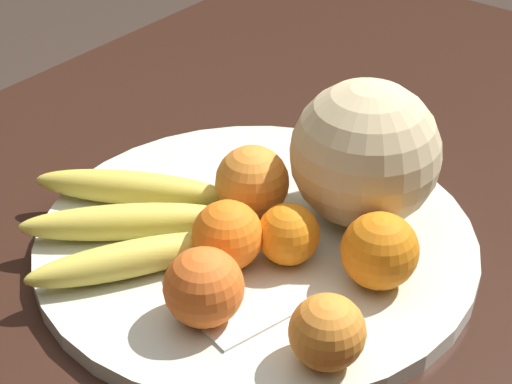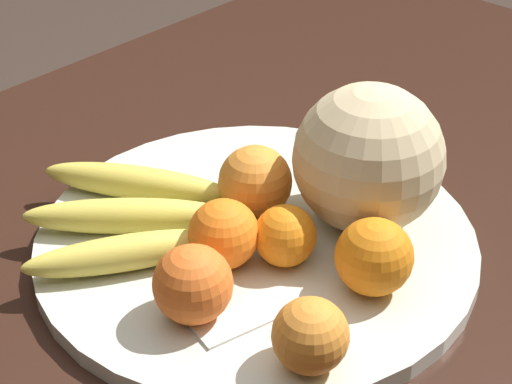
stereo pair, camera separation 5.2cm
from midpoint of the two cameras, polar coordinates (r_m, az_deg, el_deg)
The scene contains 11 objects.
kitchen_table at distance 0.93m, azimuth -1.20°, elevation -7.55°, with size 1.38×0.90×0.76m.
fruit_bowl at distance 0.83m, azimuth -1.81°, elevation -3.35°, with size 0.43×0.43×0.02m.
melon at distance 0.81m, azimuth 5.47°, elevation 2.50°, with size 0.14×0.14×0.14m.
banana_bunch at distance 0.83m, azimuth -10.13°, elevation -1.88°, with size 0.24×0.24×0.04m.
orange_front_left at distance 0.78m, azimuth 0.25°, elevation -2.88°, with size 0.06×0.06×0.06m.
orange_front_right at distance 0.71m, azimuth -5.62°, elevation -6.39°, with size 0.07×0.07×0.07m.
orange_mid_center at distance 0.68m, azimuth 2.55°, elevation -9.37°, with size 0.06×0.06×0.06m.
orange_back_left at distance 0.75m, azimuth 6.28°, elevation -3.97°, with size 0.07×0.07×0.07m.
orange_back_right at distance 0.77m, azimuth -3.86°, elevation -2.95°, with size 0.07×0.07×0.07m.
orange_top_small at distance 0.83m, azimuth -2.05°, elevation 0.63°, with size 0.07×0.07×0.07m.
produce_tag at distance 0.73m, azimuth -1.92°, elevation -8.40°, with size 0.10×0.05×0.00m.
Camera 1 is at (-0.55, -0.43, 1.28)m, focal length 60.00 mm.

